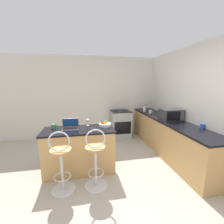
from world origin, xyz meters
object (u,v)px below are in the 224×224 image
(mug_white, at_px, (150,112))
(mug_red, at_px, (144,108))
(fruit_bowl, at_px, (105,124))
(mug_green, at_px, (54,126))
(laptop, at_px, (70,126))
(storage_jar, at_px, (144,108))
(microwave, at_px, (171,114))
(wine_glass_short, at_px, (88,121))
(bar_stool_near, at_px, (61,163))
(stove_range, at_px, (120,124))
(bar_stool_far, at_px, (96,159))
(mug_blue, at_px, (202,126))

(mug_white, relative_size, mug_red, 0.96)
(mug_white, bearing_deg, fruit_bowl, -145.83)
(fruit_bowl, height_order, mug_green, fruit_bowl)
(laptop, height_order, storage_jar, storage_jar)
(microwave, distance_m, wine_glass_short, 2.02)
(wine_glass_short, bearing_deg, bar_stool_near, -120.38)
(stove_range, distance_m, mug_green, 2.41)
(laptop, bearing_deg, mug_white, 25.52)
(bar_stool_far, xyz_separation_m, mug_green, (-0.76, 0.72, 0.41))
(mug_white, bearing_deg, bar_stool_near, -143.69)
(bar_stool_near, distance_m, storage_jar, 3.10)
(bar_stool_far, xyz_separation_m, storage_jar, (1.73, 2.05, 0.48))
(stove_range, height_order, mug_blue, mug_blue)
(laptop, distance_m, storage_jar, 2.58)
(bar_stool_near, bearing_deg, microwave, 19.94)
(mug_red, bearing_deg, mug_blue, -81.54)
(stove_range, relative_size, mug_green, 8.44)
(bar_stool_near, xyz_separation_m, storage_jar, (2.28, 2.05, 0.48))
(mug_green, distance_m, wine_glass_short, 0.68)
(fruit_bowl, xyz_separation_m, mug_blue, (1.89, -0.53, 0.01))
(wine_glass_short, bearing_deg, storage_jar, 34.61)
(bar_stool_near, bearing_deg, stove_range, 55.51)
(laptop, relative_size, mug_green, 3.00)
(bar_stool_near, distance_m, wine_glass_short, 1.04)
(stove_range, bearing_deg, mug_white, -36.76)
(storage_jar, bearing_deg, mug_white, -83.43)
(wine_glass_short, relative_size, mug_red, 1.46)
(bar_stool_far, height_order, mug_blue, bar_stool_far)
(stove_range, bearing_deg, mug_green, -138.69)
(fruit_bowl, distance_m, mug_blue, 1.96)
(mug_white, bearing_deg, stove_range, 143.24)
(fruit_bowl, height_order, mug_red, fruit_bowl)
(wine_glass_short, distance_m, storage_jar, 2.21)
(bar_stool_far, xyz_separation_m, mug_blue, (2.15, 0.15, 0.42))
(mug_white, relative_size, mug_green, 0.94)
(laptop, bearing_deg, bar_stool_far, -56.41)
(laptop, xyz_separation_m, storage_jar, (2.17, 1.39, 0.05))
(wine_glass_short, bearing_deg, mug_red, 38.29)
(mug_white, xyz_separation_m, fruit_bowl, (-1.51, -1.02, -0.01))
(bar_stool_far, bearing_deg, laptop, 123.59)
(mug_red, bearing_deg, microwave, -86.02)
(stove_range, distance_m, wine_glass_short, 1.93)
(mug_white, distance_m, mug_red, 0.60)
(microwave, height_order, mug_blue, microwave)
(fruit_bowl, bearing_deg, stove_range, 64.84)
(microwave, relative_size, mug_blue, 5.21)
(mug_white, xyz_separation_m, storage_jar, (-0.04, 0.34, 0.05))
(laptop, relative_size, mug_red, 3.05)
(laptop, distance_m, stove_range, 2.23)
(bar_stool_far, height_order, wine_glass_short, bar_stool_far)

